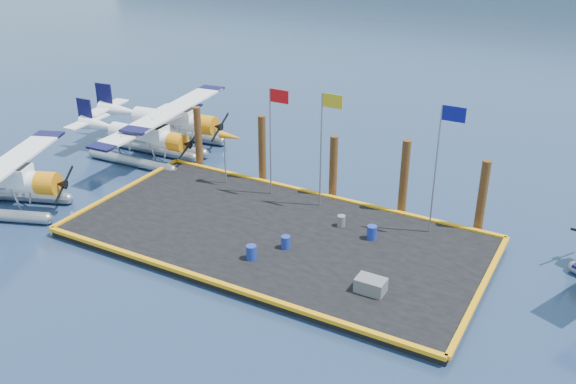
# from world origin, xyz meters

# --- Properties ---
(ground) EXTENTS (4000.00, 4000.00, 0.00)m
(ground) POSITION_xyz_m (0.00, 0.00, 0.00)
(ground) COLOR #192E4C
(ground) RESTS_ON ground
(dock) EXTENTS (20.00, 10.00, 0.40)m
(dock) POSITION_xyz_m (0.00, 0.00, 0.20)
(dock) COLOR black
(dock) RESTS_ON ground
(dock_bumpers) EXTENTS (20.25, 10.25, 0.18)m
(dock_bumpers) POSITION_xyz_m (0.00, 0.00, 0.49)
(dock_bumpers) COLOR orange
(dock_bumpers) RESTS_ON dock
(seaplane_a) EXTENTS (9.48, 10.06, 3.63)m
(seaplane_a) POSITION_xyz_m (-14.27, -4.14, 1.58)
(seaplane_a) COLOR gray
(seaplane_a) RESTS_ON ground
(seaplane_b) EXTENTS (8.72, 9.61, 3.42)m
(seaplane_b) POSITION_xyz_m (-12.23, 4.93, 1.49)
(seaplane_b) COLOR gray
(seaplane_b) RESTS_ON ground
(seaplane_c) EXTENTS (9.58, 10.57, 3.74)m
(seaplane_c) POSITION_xyz_m (-12.43, 7.83, 1.63)
(seaplane_c) COLOR gray
(seaplane_c) RESTS_ON ground
(drum_1) EXTENTS (0.48, 0.48, 0.68)m
(drum_1) POSITION_xyz_m (0.22, -2.60, 0.74)
(drum_1) COLOR navy
(drum_1) RESTS_ON dock
(drum_2) EXTENTS (0.49, 0.49, 0.69)m
(drum_2) POSITION_xyz_m (4.29, 1.79, 0.74)
(drum_2) COLOR navy
(drum_2) RESTS_ON dock
(drum_3) EXTENTS (0.44, 0.44, 0.62)m
(drum_3) POSITION_xyz_m (1.10, -0.99, 0.71)
(drum_3) COLOR navy
(drum_3) RESTS_ON dock
(drum_5) EXTENTS (0.40, 0.40, 0.57)m
(drum_5) POSITION_xyz_m (2.47, 2.26, 0.68)
(drum_5) COLOR #5E5E64
(drum_5) RESTS_ON dock
(crate) EXTENTS (1.24, 0.82, 0.62)m
(crate) POSITION_xyz_m (5.96, -2.41, 0.71)
(crate) COLOR #5E5E64
(crate) RESTS_ON dock
(flagpole_red) EXTENTS (1.14, 0.08, 6.00)m
(flagpole_red) POSITION_xyz_m (-2.29, 3.80, 4.40)
(flagpole_red) COLOR gray
(flagpole_red) RESTS_ON dock
(flagpole_yellow) EXTENTS (1.14, 0.08, 6.20)m
(flagpole_yellow) POSITION_xyz_m (0.70, 3.80, 4.51)
(flagpole_yellow) COLOR gray
(flagpole_yellow) RESTS_ON dock
(flagpole_blue) EXTENTS (1.14, 0.08, 6.50)m
(flagpole_blue) POSITION_xyz_m (6.70, 3.80, 4.69)
(flagpole_blue) COLOR gray
(flagpole_blue) RESTS_ON dock
(windsock) EXTENTS (1.40, 0.44, 3.12)m
(windsock) POSITION_xyz_m (-5.03, 3.80, 3.23)
(windsock) COLOR gray
(windsock) RESTS_ON dock
(piling_0) EXTENTS (0.44, 0.44, 4.00)m
(piling_0) POSITION_xyz_m (-8.50, 5.40, 2.00)
(piling_0) COLOR #432713
(piling_0) RESTS_ON ground
(piling_1) EXTENTS (0.44, 0.44, 4.20)m
(piling_1) POSITION_xyz_m (-4.00, 5.40, 2.10)
(piling_1) COLOR #432713
(piling_1) RESTS_ON ground
(piling_2) EXTENTS (0.44, 0.44, 3.80)m
(piling_2) POSITION_xyz_m (0.50, 5.40, 1.90)
(piling_2) COLOR #432713
(piling_2) RESTS_ON ground
(piling_3) EXTENTS (0.44, 0.44, 4.30)m
(piling_3) POSITION_xyz_m (4.50, 5.40, 2.15)
(piling_3) COLOR #432713
(piling_3) RESTS_ON ground
(piling_4) EXTENTS (0.44, 0.44, 4.00)m
(piling_4) POSITION_xyz_m (8.50, 5.40, 2.00)
(piling_4) COLOR #432713
(piling_4) RESTS_ON ground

